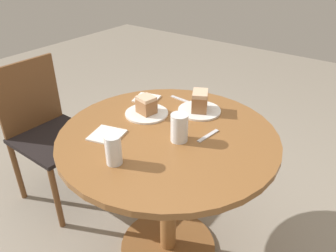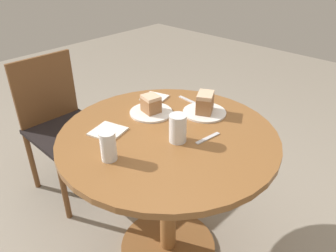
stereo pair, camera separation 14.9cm
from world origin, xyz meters
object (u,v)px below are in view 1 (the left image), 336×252
(cake_slice_near, at_px, (200,101))
(glass_lemonade, at_px, (179,129))
(plate_near, at_px, (199,110))
(chair, at_px, (48,131))
(plate_far, at_px, (147,113))
(glass_water, at_px, (114,151))
(cake_slice_far, at_px, (146,105))

(cake_slice_near, height_order, glass_lemonade, glass_lemonade)
(plate_near, xyz_separation_m, glass_lemonade, (-0.29, -0.08, 0.05))
(chair, distance_m, cake_slice_near, 1.03)
(plate_far, bearing_deg, cake_slice_near, -46.72)
(glass_water, bearing_deg, cake_slice_near, -3.68)
(plate_far, relative_size, cake_slice_near, 1.67)
(plate_far, relative_size, glass_lemonade, 1.72)
(cake_slice_far, bearing_deg, chair, 101.14)
(chair, height_order, cake_slice_far, chair)
(cake_slice_near, height_order, cake_slice_far, cake_slice_near)
(glass_lemonade, height_order, glass_water, glass_lemonade)
(glass_lemonade, distance_m, glass_water, 0.32)
(plate_far, bearing_deg, chair, 101.14)
(plate_near, xyz_separation_m, cake_slice_far, (-0.19, 0.20, 0.05))
(plate_far, xyz_separation_m, cake_slice_near, (0.19, -0.20, 0.06))
(glass_lemonade, bearing_deg, chair, 92.09)
(cake_slice_near, relative_size, glass_lemonade, 1.03)
(plate_far, bearing_deg, glass_water, -157.91)
(glass_lemonade, relative_size, glass_water, 1.02)
(plate_near, height_order, glass_lemonade, glass_lemonade)
(cake_slice_near, xyz_separation_m, cake_slice_far, (-0.19, 0.20, -0.01))
(cake_slice_far, height_order, glass_water, glass_water)
(plate_near, bearing_deg, plate_far, 133.28)
(glass_lemonade, xyz_separation_m, glass_water, (-0.29, 0.11, 0.00))
(plate_far, xyz_separation_m, cake_slice_far, (0.00, -0.00, 0.05))
(plate_near, bearing_deg, glass_lemonade, -165.58)
(plate_near, xyz_separation_m, glass_water, (-0.59, 0.04, 0.05))
(glass_water, bearing_deg, glass_lemonade, -20.99)
(chair, bearing_deg, glass_lemonade, -86.64)
(chair, xyz_separation_m, plate_near, (0.33, -0.91, 0.29))
(cake_slice_near, distance_m, cake_slice_far, 0.27)
(chair, xyz_separation_m, cake_slice_far, (0.14, -0.71, 0.34))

